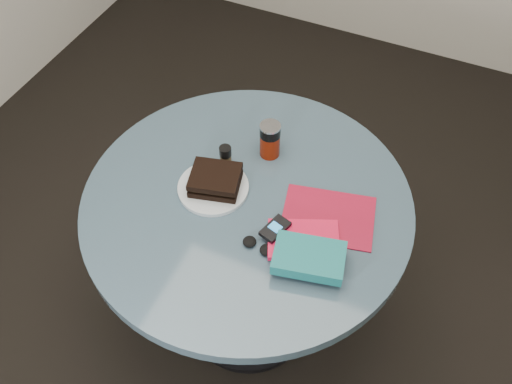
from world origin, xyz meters
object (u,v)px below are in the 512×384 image
at_px(magazine, 328,217).
at_px(mp3_player, 275,229).
at_px(table, 248,231).
at_px(novel, 309,258).
at_px(plate, 213,188).
at_px(headphones, 258,246).
at_px(pepper_grinder, 226,157).
at_px(sandwich, 215,180).
at_px(red_book, 303,240).
at_px(soda_can, 270,140).

bearing_deg(magazine, mp3_player, -146.95).
distance_m(table, novel, 0.35).
distance_m(table, plate, 0.20).
relative_size(plate, headphones, 2.22).
xyz_separation_m(pepper_grinder, headphones, (0.22, -0.24, -0.03)).
height_order(sandwich, red_book, sandwich).
bearing_deg(novel, pepper_grinder, 135.07).
bearing_deg(soda_can, table, -86.10).
bearing_deg(plate, table, 3.11).
bearing_deg(sandwich, magazine, 6.11).
xyz_separation_m(pepper_grinder, red_book, (0.33, -0.17, -0.03)).
bearing_deg(table, mp3_player, -33.28).
relative_size(table, novel, 5.22).
distance_m(soda_can, pepper_grinder, 0.15).
distance_m(table, red_book, 0.29).
height_order(plate, magazine, plate).
bearing_deg(table, pepper_grinder, 141.32).
bearing_deg(pepper_grinder, sandwich, -83.21).
bearing_deg(soda_can, mp3_player, -63.67).
bearing_deg(sandwich, pepper_grinder, 96.79).
relative_size(pepper_grinder, headphones, 0.88).
bearing_deg(pepper_grinder, headphones, -47.59).
relative_size(soda_can, mp3_player, 1.25).
bearing_deg(mp3_player, red_book, 5.23).
bearing_deg(soda_can, plate, -114.91).
bearing_deg(soda_can, headphones, -71.55).
bearing_deg(mp3_player, plate, 161.90).
bearing_deg(mp3_player, sandwich, 160.15).
distance_m(table, soda_can, 0.30).
height_order(pepper_grinder, novel, pepper_grinder).
bearing_deg(sandwich, red_book, -13.55).
xyz_separation_m(magazine, novel, (0.01, -0.18, 0.04)).
bearing_deg(mp3_player, pepper_grinder, 144.06).
distance_m(sandwich, soda_can, 0.22).
xyz_separation_m(plate, magazine, (0.36, 0.04, -0.00)).
height_order(pepper_grinder, headphones, pepper_grinder).
xyz_separation_m(red_book, mp3_player, (-0.08, -0.01, 0.02)).
bearing_deg(table, novel, -29.45).
distance_m(novel, headphones, 0.15).
relative_size(sandwich, mp3_player, 1.76).
relative_size(plate, red_book, 1.08).
height_order(soda_can, red_book, soda_can).
relative_size(magazine, mp3_player, 2.70).
height_order(pepper_grinder, red_book, pepper_grinder).
xyz_separation_m(sandwich, pepper_grinder, (-0.01, 0.09, 0.00)).
bearing_deg(soda_can, magazine, -32.40).
bearing_deg(plate, sandwich, 44.35).
xyz_separation_m(sandwich, headphones, (0.21, -0.15, -0.03)).
height_order(soda_can, headphones, soda_can).
bearing_deg(novel, sandwich, 145.89).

